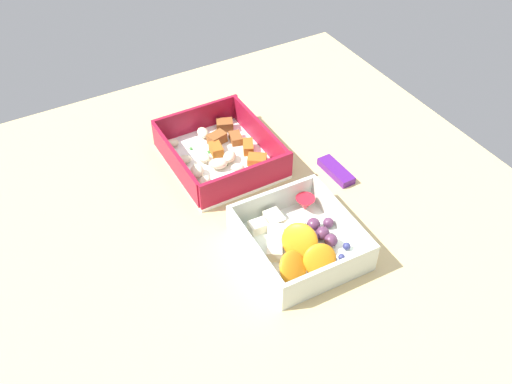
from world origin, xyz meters
TOP-DOWN VIEW (x-y plane):
  - table_surface at (0.00, 0.00)cm, footprint 80.00×80.00cm
  - pasta_container at (-11.87, -0.11)cm, footprint 18.57×15.76cm
  - fruit_bowl at (10.65, 0.82)cm, footprint 16.41×14.86cm
  - candy_bar at (-0.10, 14.50)cm, footprint 7.06×2.57cm

SIDE VIEW (x-z plane):
  - table_surface at x=0.00cm, z-range 0.00..2.00cm
  - candy_bar at x=-0.10cm, z-range 2.00..3.20cm
  - pasta_container at x=-11.87cm, z-range 1.00..6.12cm
  - fruit_bowl at x=10.65cm, z-range 0.91..6.68cm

